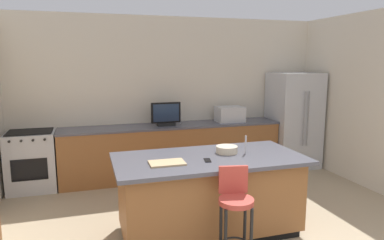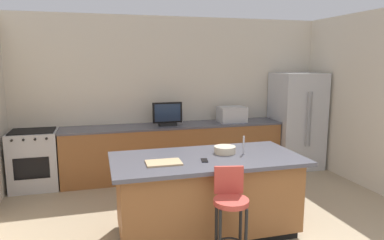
{
  "view_description": "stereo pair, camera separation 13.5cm",
  "coord_description": "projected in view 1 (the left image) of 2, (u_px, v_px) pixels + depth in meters",
  "views": [
    {
      "loc": [
        -1.49,
        -1.67,
        2.02
      ],
      "look_at": [
        -0.04,
        3.08,
        1.17
      ],
      "focal_mm": 32.64,
      "sensor_mm": 36.0,
      "label": 1
    },
    {
      "loc": [
        -1.36,
        -1.71,
        2.02
      ],
      "look_at": [
        -0.04,
        3.08,
        1.17
      ],
      "focal_mm": 32.64,
      "sensor_mm": 36.0,
      "label": 2
    }
  ],
  "objects": [
    {
      "name": "sink_faucet_back",
      "position": [
        181.0,
        117.0,
        6.17
      ],
      "size": [
        0.02,
        0.02,
        0.24
      ],
      "primitive_type": "cylinder",
      "color": "#B2B2B7",
      "rests_on": "counter_back"
    },
    {
      "name": "cell_phone",
      "position": [
        207.0,
        160.0,
        3.86
      ],
      "size": [
        0.1,
        0.16,
        0.01
      ],
      "primitive_type": "cube",
      "rotation": [
        0.0,
        0.0,
        -0.2
      ],
      "color": "black",
      "rests_on": "kitchen_island"
    },
    {
      "name": "refrigerator",
      "position": [
        293.0,
        120.0,
        6.66
      ],
      "size": [
        0.86,
        0.79,
        1.8
      ],
      "color": "#B7BABF",
      "rests_on": "ground_plane"
    },
    {
      "name": "tv_monitor",
      "position": [
        166.0,
        115.0,
        5.93
      ],
      "size": [
        0.51,
        0.16,
        0.4
      ],
      "color": "black",
      "rests_on": "counter_back"
    },
    {
      "name": "counter_back",
      "position": [
        173.0,
        150.0,
        6.12
      ],
      "size": [
        3.82,
        0.62,
        0.92
      ],
      "color": "brown",
      "rests_on": "ground_plane"
    },
    {
      "name": "kitchen_island",
      "position": [
        209.0,
        194.0,
        4.08
      ],
      "size": [
        2.18,
        1.07,
        0.93
      ],
      "color": "black",
      "rests_on": "ground_plane"
    },
    {
      "name": "microwave",
      "position": [
        230.0,
        114.0,
        6.33
      ],
      "size": [
        0.48,
        0.36,
        0.28
      ],
      "primitive_type": "cube",
      "color": "#B7BABF",
      "rests_on": "counter_back"
    },
    {
      "name": "bar_stool_center",
      "position": [
        235.0,
        209.0,
        3.38
      ],
      "size": [
        0.34,
        0.36,
        1.0
      ],
      "rotation": [
        0.0,
        0.0,
        -0.2
      ],
      "color": "#B23D33",
      "rests_on": "ground_plane"
    },
    {
      "name": "wall_back",
      "position": [
        171.0,
        96.0,
        6.35
      ],
      "size": [
        6.04,
        0.12,
        2.79
      ],
      "primitive_type": "cube",
      "color": "beige",
      "rests_on": "ground_plane"
    },
    {
      "name": "cutting_board",
      "position": [
        167.0,
        163.0,
        3.74
      ],
      "size": [
        0.39,
        0.26,
        0.02
      ],
      "primitive_type": "cube",
      "rotation": [
        0.0,
        0.0,
        -0.02
      ],
      "color": "tan",
      "rests_on": "kitchen_island"
    },
    {
      "name": "fruit_bowl",
      "position": [
        227.0,
        149.0,
        4.17
      ],
      "size": [
        0.26,
        0.26,
        0.08
      ],
      "primitive_type": "cylinder",
      "color": "beige",
      "rests_on": "kitchen_island"
    },
    {
      "name": "sink_faucet_island",
      "position": [
        246.0,
        145.0,
        4.12
      ],
      "size": [
        0.02,
        0.02,
        0.22
      ],
      "primitive_type": "cylinder",
      "color": "#B2B2B7",
      "rests_on": "kitchen_island"
    },
    {
      "name": "tv_remote",
      "position": [
        234.0,
        151.0,
        4.23
      ],
      "size": [
        0.11,
        0.17,
        0.02
      ],
      "primitive_type": "cube",
      "rotation": [
        0.0,
        0.0,
        -0.44
      ],
      "color": "black",
      "rests_on": "kitchen_island"
    },
    {
      "name": "range_oven",
      "position": [
        32.0,
        161.0,
        5.47
      ],
      "size": [
        0.72,
        0.63,
        0.94
      ],
      "color": "#B7BABF",
      "rests_on": "ground_plane"
    }
  ]
}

